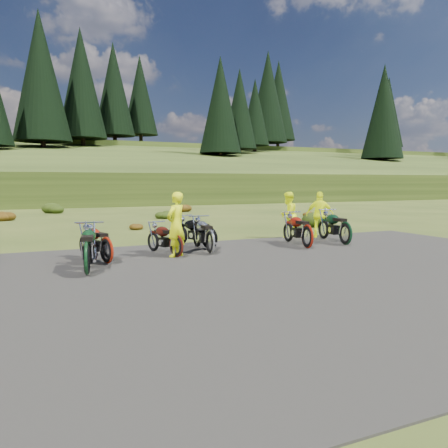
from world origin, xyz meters
name	(u,v)px	position (x,y,z in m)	size (l,w,h in m)	color
ground	(222,263)	(0.00, 0.00, 0.00)	(300.00, 300.00, 0.00)	#374918
gravel_pad	(257,278)	(0.00, -2.00, 0.00)	(20.00, 12.00, 0.04)	black
hill_slope	(71,198)	(0.00, 50.00, 0.00)	(300.00, 46.00, 3.00)	#2D3F15
hill_plateau	(52,190)	(0.00, 110.00, 0.00)	(300.00, 90.00, 9.17)	#2D3F15
conifer_22	(40,75)	(-3.00, 56.00, 16.77)	(7.92, 7.92, 20.00)	black
conifer_23	(81,83)	(3.00, 62.00, 17.47)	(7.48, 7.48, 19.00)	black
conifer_24	(114,89)	(9.00, 68.00, 18.16)	(7.04, 7.04, 18.00)	black
conifer_25	(140,95)	(15.00, 74.00, 18.66)	(6.60, 6.60, 17.00)	black
conifer_26	(220,105)	(21.00, 49.00, 13.37)	(6.16, 6.16, 16.00)	black
conifer_27	(240,109)	(27.00, 55.00, 14.06)	(5.72, 5.72, 15.00)	black
conifer_28	(255,112)	(33.00, 61.00, 14.76)	(5.28, 5.28, 14.00)	black
conifer_29	(268,97)	(39.00, 67.00, 18.97)	(7.92, 7.92, 20.00)	black
conifer_30	(278,101)	(45.00, 73.00, 19.66)	(7.48, 7.48, 19.00)	black
conifer_31	(383,111)	(51.00, 48.00, 14.18)	(7.04, 7.04, 18.00)	black
conifer_32	(385,114)	(57.00, 54.00, 14.87)	(6.60, 6.60, 17.00)	black
conifer_33	(386,117)	(63.00, 60.00, 15.56)	(6.16, 6.16, 16.00)	black
conifer_34	(386,119)	(69.00, 66.00, 16.26)	(5.72, 5.72, 15.00)	black
conifer_35	(387,121)	(75.00, 72.00, 16.95)	(5.28, 5.28, 14.00)	black
conifer_36	(388,112)	(81.00, 78.00, 20.16)	(7.92, 7.92, 20.00)	black
shrub_2	(4,214)	(-6.20, 16.60, 0.38)	(1.30, 1.30, 0.77)	#632F0C
shrub_3	(54,207)	(-3.30, 21.90, 0.46)	(1.56, 1.56, 0.92)	black
shrub_4	(135,225)	(-0.40, 9.20, 0.23)	(0.77, 0.77, 0.45)	#632F0C
shrub_5	(164,214)	(2.50, 14.50, 0.31)	(1.03, 1.03, 0.61)	black
shrub_6	(182,207)	(5.40, 19.80, 0.38)	(1.30, 1.30, 0.77)	#632F0C
shrub_7	(318,217)	(8.30, 7.10, 0.46)	(1.56, 1.56, 0.92)	black
shrub_8	(306,213)	(11.20, 12.40, 0.23)	(0.77, 0.77, 0.45)	#632F0C
motorcycle_1	(107,265)	(-2.91, 1.05, 0.00)	(2.03, 0.68, 1.06)	#9B1D0B
motorcycle_2	(87,277)	(-3.57, -0.27, 0.00)	(2.25, 0.75, 1.18)	#0E3316
motorcycle_3	(210,255)	(0.21, 1.37, 0.00)	(2.12, 0.71, 1.11)	#9D9DA1
motorcycle_4	(176,258)	(-0.91, 1.26, 0.00)	(1.90, 0.63, 1.00)	#43120B
motorcycle_5	(209,250)	(0.54, 2.29, 0.00)	(2.06, 0.69, 1.08)	black
motorcycle_6	(307,249)	(3.55, 1.14, 0.00)	(2.21, 0.74, 1.16)	maroon
motorcycle_7	(345,246)	(5.20, 1.25, 0.00)	(2.29, 0.76, 1.20)	black
person_middle	(176,225)	(-0.88, 1.36, 0.95)	(0.69, 0.45, 1.89)	#E4F40C
person_right_a	(288,215)	(4.46, 3.80, 0.89)	(0.87, 0.68, 1.79)	#E4F40C
person_right_b	(320,215)	(5.60, 3.29, 0.90)	(1.06, 0.44, 1.80)	#E4F40C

